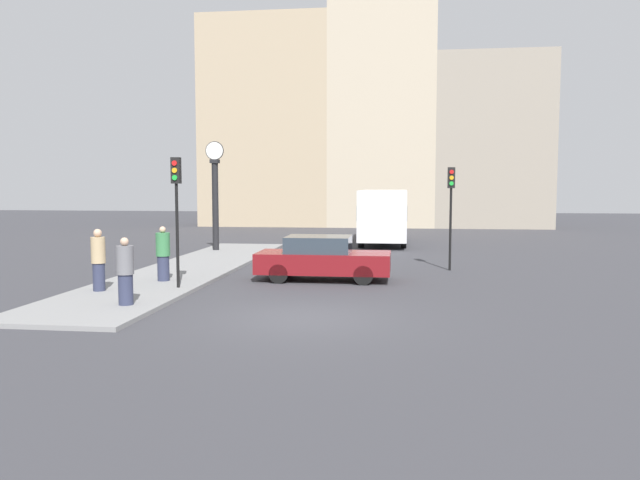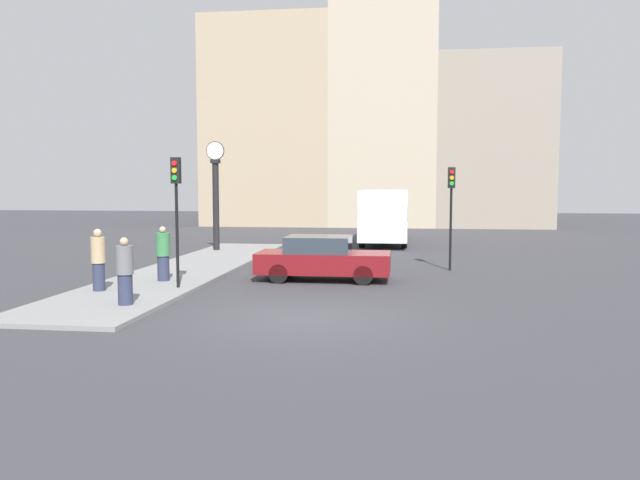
# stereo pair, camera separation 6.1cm
# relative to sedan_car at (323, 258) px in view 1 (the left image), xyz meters

# --- Properties ---
(ground_plane) EXTENTS (120.00, 120.00, 0.00)m
(ground_plane) POSITION_rel_sedan_car_xyz_m (0.28, -5.89, -0.73)
(ground_plane) COLOR #38383D
(sidewalk_corner) EXTENTS (3.39, 19.14, 0.11)m
(sidewalk_corner) POSITION_rel_sedan_car_xyz_m (-5.13, 1.68, -0.68)
(sidewalk_corner) COLOR gray
(sidewalk_corner) RESTS_ON ground_plane
(building_row) EXTENTS (26.39, 5.00, 18.16)m
(building_row) POSITION_rel_sedan_car_xyz_m (-0.29, 28.27, 7.22)
(building_row) COLOR tan
(building_row) RESTS_ON ground_plane
(sedan_car) EXTENTS (4.36, 1.86, 1.46)m
(sedan_car) POSITION_rel_sedan_car_xyz_m (0.00, 0.00, 0.00)
(sedan_car) COLOR maroon
(sedan_car) RESTS_ON ground_plane
(bus_distant) EXTENTS (2.42, 7.71, 2.88)m
(bus_distant) POSITION_rel_sedan_car_xyz_m (1.63, 13.47, 0.91)
(bus_distant) COLOR silver
(bus_distant) RESTS_ON ground_plane
(traffic_light_near) EXTENTS (0.26, 0.24, 3.82)m
(traffic_light_near) POSITION_rel_sedan_car_xyz_m (-3.97, -2.70, 2.12)
(traffic_light_near) COLOR black
(traffic_light_near) RESTS_ON sidewalk_corner
(traffic_light_far) EXTENTS (0.26, 0.24, 3.79)m
(traffic_light_far) POSITION_rel_sedan_car_xyz_m (4.36, 3.01, 1.98)
(traffic_light_far) COLOR black
(traffic_light_far) RESTS_ON ground_plane
(street_clock) EXTENTS (0.86, 0.38, 5.06)m
(street_clock) POSITION_rel_sedan_car_xyz_m (-6.07, 8.01, 1.91)
(street_clock) COLOR black
(street_clock) RESTS_ON sidewalk_corner
(pedestrian_tan_coat) EXTENTS (0.40, 0.40, 1.78)m
(pedestrian_tan_coat) POSITION_rel_sedan_car_xyz_m (-6.01, -3.55, 0.26)
(pedestrian_tan_coat) COLOR #2D334C
(pedestrian_tan_coat) RESTS_ON sidewalk_corner
(pedestrian_green_hoodie) EXTENTS (0.44, 0.44, 1.73)m
(pedestrian_green_hoodie) POSITION_rel_sedan_car_xyz_m (-4.90, -1.48, 0.23)
(pedestrian_green_hoodie) COLOR #2D334C
(pedestrian_green_hoodie) RESTS_ON sidewalk_corner
(pedestrian_grey_jacket) EXTENTS (0.43, 0.43, 1.71)m
(pedestrian_grey_jacket) POSITION_rel_sedan_car_xyz_m (-4.32, -5.45, 0.22)
(pedestrian_grey_jacket) COLOR #2D334C
(pedestrian_grey_jacket) RESTS_ON sidewalk_corner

